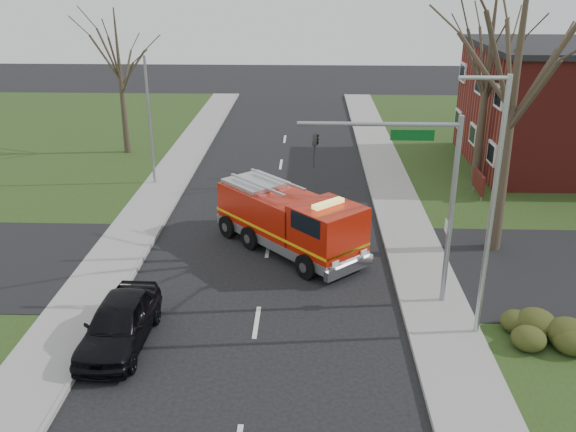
{
  "coord_description": "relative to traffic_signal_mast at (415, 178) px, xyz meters",
  "views": [
    {
      "loc": [
        1.68,
        -17.66,
        11.07
      ],
      "look_at": [
        0.9,
        4.7,
        2.0
      ],
      "focal_mm": 38.0,
      "sensor_mm": 36.0,
      "label": 1
    }
  ],
  "objects": [
    {
      "name": "parked_car_maroon",
      "position": [
        -9.41,
        -2.89,
        -3.94
      ],
      "size": [
        1.96,
        4.58,
        1.54
      ],
      "primitive_type": "imported",
      "rotation": [
        0.0,
        0.0,
        -0.03
      ],
      "color": "black",
      "rests_on": "ground"
    },
    {
      "name": "sidewalk_left",
      "position": [
        -11.41,
        -1.5,
        -4.63
      ],
      "size": [
        2.4,
        80.0,
        0.15
      ],
      "primitive_type": "cube",
      "color": "gray",
      "rests_on": "ground"
    },
    {
      "name": "utility_pole_far",
      "position": [
        -12.01,
        12.5,
        -1.21
      ],
      "size": [
        0.14,
        0.14,
        7.0
      ],
      "primitive_type": "cylinder",
      "color": "gray",
      "rests_on": "ground"
    },
    {
      "name": "ground",
      "position": [
        -5.21,
        -1.5,
        -4.71
      ],
      "size": [
        120.0,
        120.0,
        0.0
      ],
      "primitive_type": "plane",
      "color": "black",
      "rests_on": "ground"
    },
    {
      "name": "streetlight_pole",
      "position": [
        1.93,
        -2.0,
        -0.16
      ],
      "size": [
        1.48,
        0.16,
        8.4
      ],
      "color": "#B7BABF",
      "rests_on": "ground"
    },
    {
      "name": "health_center_sign",
      "position": [
        5.29,
        11.0,
        -3.83
      ],
      "size": [
        0.12,
        2.0,
        1.4
      ],
      "color": "#4D1512",
      "rests_on": "ground"
    },
    {
      "name": "bare_tree_far",
      "position": [
        5.79,
        13.5,
        1.78
      ],
      "size": [
        5.25,
        5.25,
        10.5
      ],
      "color": "#342A1F",
      "rests_on": "ground"
    },
    {
      "name": "sidewalk_right",
      "position": [
        0.99,
        -1.5,
        -4.63
      ],
      "size": [
        2.4,
        80.0,
        0.15
      ],
      "primitive_type": "cube",
      "color": "gray",
      "rests_on": "ground"
    },
    {
      "name": "hedge_corner",
      "position": [
        3.79,
        -2.5,
        -4.13
      ],
      "size": [
        2.8,
        2.0,
        0.9
      ],
      "primitive_type": "ellipsoid",
      "color": "#313914",
      "rests_on": "lawn_right"
    },
    {
      "name": "bare_tree_left",
      "position": [
        -15.21,
        18.5,
        0.86
      ],
      "size": [
        4.5,
        4.5,
        9.0
      ],
      "color": "#342A1F",
      "rests_on": "ground"
    },
    {
      "name": "fire_engine",
      "position": [
        -4.25,
        4.27,
        -3.42
      ],
      "size": [
        6.55,
        6.83,
        2.85
      ],
      "rotation": [
        0.0,
        0.0,
        0.74
      ],
      "color": "#AC1707",
      "rests_on": "ground"
    },
    {
      "name": "bare_tree_near",
      "position": [
        4.29,
        4.5,
        2.71
      ],
      "size": [
        6.0,
        6.0,
        12.0
      ],
      "color": "#342A1F",
      "rests_on": "ground"
    },
    {
      "name": "traffic_signal_mast",
      "position": [
        0.0,
        0.0,
        0.0
      ],
      "size": [
        5.29,
        0.18,
        6.8
      ],
      "color": "gray",
      "rests_on": "ground"
    }
  ]
}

